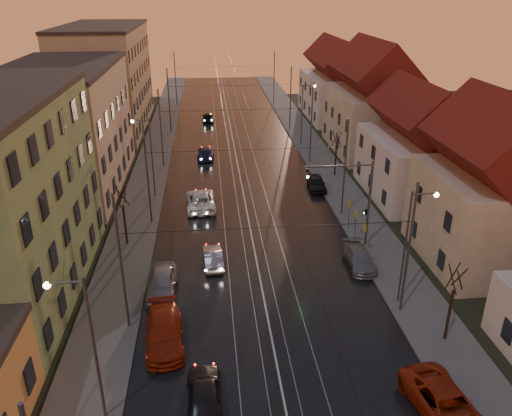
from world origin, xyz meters
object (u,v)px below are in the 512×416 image
object	(u,v)px
driving_car_1	(213,257)
parked_right_0	(446,406)
driving_car_0	(204,394)
parked_left_2	(164,332)
traffic_light_mast	(357,194)
driving_car_2	(201,200)
street_lamp_2	(148,150)
parked_right_1	(359,258)
street_lamp_0	(86,337)
parked_right_2	(317,183)
street_lamp_1	(411,237)
driving_car_3	(206,153)
street_lamp_3	(304,108)
parked_left_3	(162,283)
driving_car_4	(208,117)

from	to	relation	value
driving_car_1	parked_right_0	distance (m)	19.14
driving_car_0	driving_car_1	bearing A→B (deg)	-94.07
driving_car_1	parked_left_2	xyz separation A→B (m)	(-3.02, -8.76, 0.13)
traffic_light_mast	parked_right_0	distance (m)	18.01
driving_car_2	parked_right_0	xyz separation A→B (m)	(11.87, -26.46, -0.02)
street_lamp_2	traffic_light_mast	bearing A→B (deg)	-35.07
driving_car_1	parked_right_1	world-z (taller)	parked_right_1
street_lamp_0	traffic_light_mast	size ratio (longest dim) A/B	1.11
street_lamp_0	driving_car_0	world-z (taller)	street_lamp_0
driving_car_1	parked_right_2	size ratio (longest dim) A/B	0.93
street_lamp_1	street_lamp_2	distance (m)	27.05
traffic_light_mast	driving_car_3	distance (m)	26.77
driving_car_1	parked_right_0	size ratio (longest dim) A/B	0.70
street_lamp_3	parked_right_1	world-z (taller)	street_lamp_3
street_lamp_1	parked_right_2	world-z (taller)	street_lamp_1
driving_car_3	parked_left_3	bearing A→B (deg)	85.97
parked_right_1	driving_car_2	bearing A→B (deg)	135.74
driving_car_4	street_lamp_0	bearing A→B (deg)	84.78
driving_car_2	driving_car_3	xyz separation A→B (m)	(0.56, 14.89, -0.10)
driving_car_1	parked_right_0	xyz separation A→B (m)	(10.91, -15.73, 0.13)
street_lamp_3	traffic_light_mast	xyz separation A→B (m)	(-1.11, -28.00, -0.29)
street_lamp_0	parked_right_0	bearing A→B (deg)	-5.45
street_lamp_3	street_lamp_0	bearing A→B (deg)	-112.48
street_lamp_2	street_lamp_1	bearing A→B (deg)	-47.68
driving_car_3	parked_left_2	distance (m)	34.48
traffic_light_mast	driving_car_4	bearing A→B (deg)	105.07
traffic_light_mast	parked_right_2	size ratio (longest dim) A/B	1.73
street_lamp_0	parked_right_0	size ratio (longest dim) A/B	1.45
street_lamp_1	driving_car_4	distance (m)	51.46
street_lamp_3	driving_car_0	bearing A→B (deg)	-106.67
driving_car_0	parked_right_1	size ratio (longest dim) A/B	0.99
parked_left_2	parked_right_2	world-z (taller)	parked_left_2
driving_car_2	parked_right_2	distance (m)	12.37
street_lamp_1	driving_car_3	world-z (taller)	street_lamp_1
traffic_light_mast	parked_left_2	world-z (taller)	traffic_light_mast
driving_car_0	driving_car_1	xyz separation A→B (m)	(0.67, 13.82, -0.11)
street_lamp_3	driving_car_2	distance (m)	23.70
street_lamp_1	driving_car_1	xyz separation A→B (m)	(-12.41, 6.14, -4.25)
street_lamp_0	driving_car_4	size ratio (longest dim) A/B	1.94
street_lamp_3	parked_right_0	distance (m)	45.80
driving_car_3	street_lamp_3	bearing A→B (deg)	-159.51
driving_car_4	parked_left_2	xyz separation A→B (m)	(-3.07, -52.41, 0.07)
parked_left_2	traffic_light_mast	bearing A→B (deg)	31.45
driving_car_3	parked_right_0	size ratio (longest dim) A/B	0.85
traffic_light_mast	driving_car_0	xyz separation A→B (m)	(-11.97, -15.68, -3.85)
street_lamp_3	driving_car_4	xyz separation A→B (m)	(-12.36, 13.78, -4.18)
driving_car_0	parked_left_3	world-z (taller)	parked_left_3
driving_car_2	parked_right_0	world-z (taller)	driving_car_2
driving_car_1	parked_right_0	world-z (taller)	parked_right_0
parked_left_2	street_lamp_3	bearing A→B (deg)	63.10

